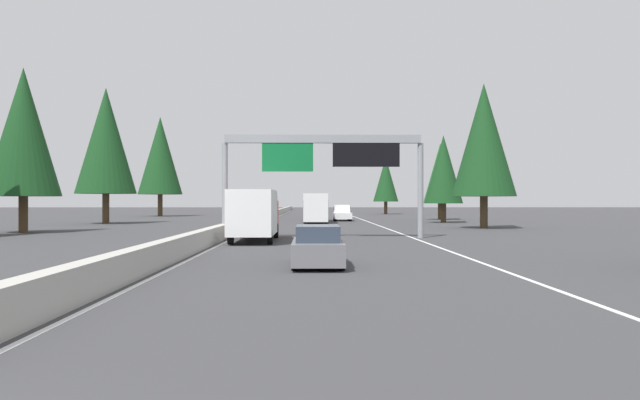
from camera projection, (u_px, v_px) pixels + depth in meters
The scene contains 18 objects.
ground_plane at pixel (261, 223), 65.15m from camera, with size 320.00×320.00×0.00m, color #38383A.
median_barrier at pixel (271, 215), 85.14m from camera, with size 180.00×0.56×0.90m, color #ADAAA3.
shoulder_stripe_right at pixel (364, 220), 75.32m from camera, with size 160.00×0.16×0.01m, color silver.
shoulder_stripe_median at pixel (270, 220), 75.15m from camera, with size 160.00×0.16×0.01m, color silver.
sign_gantry_overhead at pixel (326, 156), 39.53m from camera, with size 0.50×12.68×6.48m.
sedan_far_right at pixel (318, 247), 22.52m from camera, with size 4.40×1.80×1.47m.
box_truck_distant_b at pixel (255, 213), 36.44m from camera, with size 8.50×2.40×2.95m.
minivan_distant_a at pixel (315, 212), 80.21m from camera, with size 5.00×1.95×1.69m.
sedan_near_right at pixel (311, 211), 98.32m from camera, with size 4.40×1.80×1.47m.
bus_mid_right at pixel (315, 207), 68.81m from camera, with size 11.50×2.55×3.10m.
pickup_far_left at pixel (342, 213), 74.16m from camera, with size 5.60×2.00×1.86m.
conifer_right_near at pixel (484, 140), 53.75m from camera, with size 5.45×5.45×12.40m.
conifer_right_mid at pixel (443, 170), 67.55m from camera, with size 4.13×4.13×9.39m.
conifer_right_far at pixel (440, 173), 78.53m from camera, with size 4.19×4.19×9.53m.
conifer_right_distant at pixel (386, 179), 110.61m from camera, with size 4.42×4.42×10.04m.
conifer_left_near at pixel (23, 132), 46.38m from camera, with size 5.37×5.37×12.20m.
conifer_left_mid at pixel (106, 141), 64.76m from camera, with size 6.16×6.16×14.01m.
conifer_left_far at pixel (160, 156), 95.57m from camera, with size 6.64×6.64×15.10m.
Camera 1 is at (-5.24, -5.06, 2.35)m, focal length 35.35 mm.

